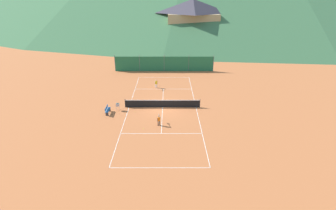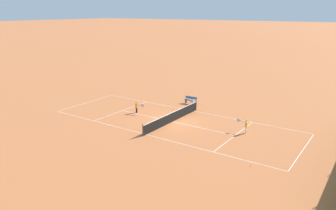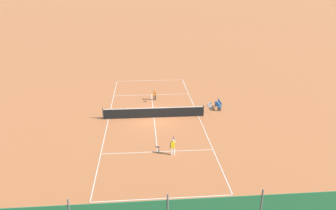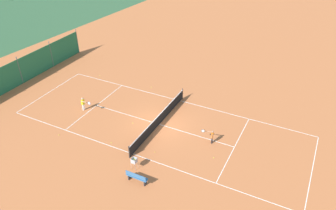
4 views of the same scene
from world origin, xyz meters
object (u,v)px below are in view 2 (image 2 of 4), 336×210
(tennis_net, at_px, (173,117))
(tennis_ball_alley_left, at_px, (141,108))
(tennis_ball_near_corner, at_px, (195,123))
(tennis_ball_service_box, at_px, (211,115))
(player_far_service, at_px, (137,107))
(player_far_baseline, at_px, (246,125))
(tennis_ball_by_net_right, at_px, (175,147))
(tennis_ball_mid_court, at_px, (255,120))
(tennis_ball_far_corner, at_px, (251,166))
(tennis_ball_alley_right, at_px, (179,111))
(ball_hopper, at_px, (192,101))
(courtside_bench, at_px, (191,100))

(tennis_net, relative_size, tennis_ball_alley_left, 139.09)
(tennis_ball_near_corner, bearing_deg, tennis_ball_alley_left, -97.66)
(tennis_ball_service_box, bearing_deg, tennis_net, -29.45)
(player_far_service, height_order, player_far_baseline, player_far_baseline)
(tennis_ball_service_box, distance_m, tennis_ball_by_net_right, 8.98)
(tennis_ball_by_net_right, bearing_deg, tennis_ball_mid_court, 164.40)
(tennis_ball_mid_court, bearing_deg, tennis_ball_by_net_right, -15.60)
(tennis_ball_far_corner, bearing_deg, tennis_ball_near_corner, -126.49)
(tennis_ball_alley_left, distance_m, tennis_ball_alley_right, 4.30)
(tennis_ball_alley_left, distance_m, tennis_ball_near_corner, 7.52)
(tennis_ball_alley_right, height_order, ball_hopper, ball_hopper)
(tennis_ball_by_net_right, bearing_deg, tennis_ball_service_box, -170.64)
(player_far_baseline, height_order, tennis_ball_by_net_right, player_far_baseline)
(player_far_service, distance_m, courtside_bench, 6.72)
(player_far_baseline, distance_m, tennis_ball_far_corner, 6.42)
(tennis_net, xyz_separation_m, tennis_ball_far_corner, (4.73, 9.57, -0.47))
(tennis_ball_service_box, distance_m, tennis_ball_far_corner, 11.30)
(tennis_ball_alley_right, bearing_deg, tennis_ball_near_corner, 54.93)
(tennis_ball_alley_left, height_order, tennis_ball_far_corner, same)
(tennis_net, relative_size, player_far_baseline, 7.42)
(tennis_net, height_order, ball_hopper, tennis_net)
(tennis_ball_alley_right, distance_m, tennis_ball_near_corner, 4.13)
(tennis_ball_mid_court, relative_size, ball_hopper, 0.07)
(tennis_net, xyz_separation_m, tennis_ball_service_box, (-3.79, 2.14, -0.47))
(tennis_net, bearing_deg, player_far_service, -93.64)
(player_far_baseline, distance_m, courtside_bench, 10.11)
(player_far_service, bearing_deg, tennis_ball_service_box, 117.29)
(player_far_baseline, distance_m, tennis_ball_alley_right, 8.55)
(tennis_ball_mid_court, height_order, tennis_ball_alley_right, same)
(tennis_ball_mid_court, bearing_deg, tennis_ball_alley_right, -78.15)
(tennis_ball_by_net_right, distance_m, tennis_ball_far_corner, 5.98)
(tennis_ball_near_corner, bearing_deg, tennis_ball_mid_court, 132.58)
(player_far_service, height_order, ball_hopper, player_far_service)
(tennis_ball_mid_court, height_order, tennis_ball_service_box, same)
(tennis_ball_alley_left, xyz_separation_m, tennis_ball_far_corner, (6.59, 15.00, 0.00))
(tennis_ball_near_corner, relative_size, ball_hopper, 0.07)
(tennis_ball_by_net_right, height_order, tennis_ball_alley_right, same)
(player_far_baseline, bearing_deg, tennis_ball_alley_right, -104.67)
(tennis_ball_by_net_right, height_order, tennis_ball_near_corner, same)
(player_far_service, height_order, courtside_bench, player_far_service)
(player_far_service, distance_m, ball_hopper, 6.24)
(tennis_ball_alley_left, relative_size, tennis_ball_near_corner, 1.00)
(tennis_ball_far_corner, relative_size, courtside_bench, 0.04)
(player_far_service, distance_m, tennis_ball_far_corner, 15.08)
(tennis_ball_alley_right, relative_size, courtside_bench, 0.04)
(tennis_ball_far_corner, relative_size, ball_hopper, 0.07)
(player_far_service, height_order, tennis_ball_mid_court, player_far_service)
(tennis_net, bearing_deg, tennis_ball_far_corner, 63.71)
(tennis_ball_alley_left, distance_m, tennis_ball_far_corner, 16.38)
(tennis_ball_alley_left, bearing_deg, player_far_service, 27.08)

